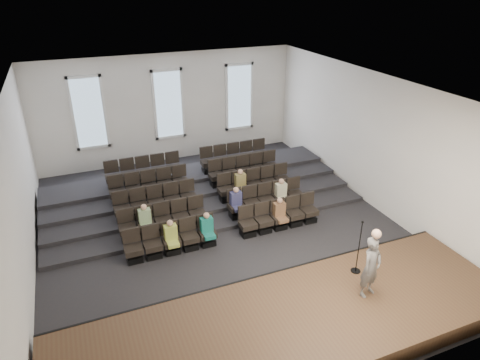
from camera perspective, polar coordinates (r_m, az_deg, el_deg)
name	(u,v)px	position (r m, az deg, el deg)	size (l,w,h in m)	color
ground	(222,231)	(15.07, -2.41, -6.76)	(14.00, 14.00, 0.00)	black
ceiling	(219,89)	(13.07, -2.83, 12.07)	(12.00, 14.00, 0.02)	white
wall_back	(169,108)	(20.25, -9.51, 9.40)	(12.00, 0.04, 5.00)	white
wall_front	(348,306)	(8.61, 14.26, -15.91)	(12.00, 0.04, 5.00)	white
wall_left	(16,199)	(13.34, -27.70, -2.26)	(0.04, 14.00, 5.00)	white
wall_right	(372,141)	(16.74, 17.23, 5.05)	(0.04, 14.00, 5.00)	white
stage	(293,325)	(11.28, 7.04, -18.67)	(11.80, 3.60, 0.50)	#432F1C
stage_lip	(262,282)	(12.43, 3.02, -13.46)	(11.80, 0.06, 0.52)	black
risers	(195,188)	(17.61, -5.99, -1.04)	(11.80, 4.80, 0.60)	black
seating_rows	(207,194)	(15.99, -4.36, -1.94)	(6.80, 4.70, 1.67)	black
windows	(169,105)	(20.13, -9.50, 9.90)	(8.44, 0.10, 3.24)	white
audience	(225,208)	(14.84, -1.98, -3.76)	(5.45, 2.64, 1.10)	#A1AD45
speaker	(371,267)	(11.63, 17.08, -11.05)	(0.62, 0.41, 1.71)	#5E5B59
mic_stand	(358,257)	(12.54, 15.40, -9.84)	(0.28, 0.28, 1.67)	black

